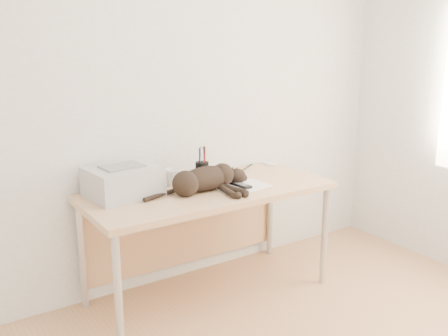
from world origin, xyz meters
TOP-DOWN VIEW (x-y plane):
  - wall_back at (0.00, 1.75)m, footprint 3.50×0.00m
  - desk at (0.00, 1.48)m, footprint 1.60×0.70m
  - printer at (-0.51, 1.54)m, footprint 0.43×0.38m
  - papers at (0.20, 1.30)m, footprint 0.37×0.28m
  - cat at (-0.06, 1.35)m, footprint 0.73×0.33m
  - mug at (-0.14, 1.62)m, footprint 0.14×0.14m
  - pen_cup at (0.07, 1.59)m, footprint 0.09×0.09m
  - remote_grey at (-0.22, 1.64)m, footprint 0.08×0.17m
  - remote_black at (0.19, 1.32)m, footprint 0.08×0.20m
  - mouse at (0.72, 1.67)m, footprint 0.09×0.13m
  - cable_tangle at (0.00, 1.70)m, footprint 1.36×0.08m

SIDE VIEW (x-z plane):
  - desk at x=0.00m, z-range 0.24..0.98m
  - papers at x=0.20m, z-range 0.74..0.75m
  - cable_tangle at x=0.00m, z-range 0.74..0.75m
  - remote_grey at x=-0.22m, z-range 0.74..0.76m
  - remote_black at x=0.19m, z-range 0.74..0.76m
  - mouse at x=0.72m, z-range 0.74..0.78m
  - mug at x=-0.14m, z-range 0.74..0.84m
  - pen_cup at x=0.07m, z-range 0.69..0.92m
  - cat at x=-0.06m, z-range 0.73..0.89m
  - printer at x=-0.51m, z-range 0.74..0.93m
  - wall_back at x=0.00m, z-range -0.45..3.05m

